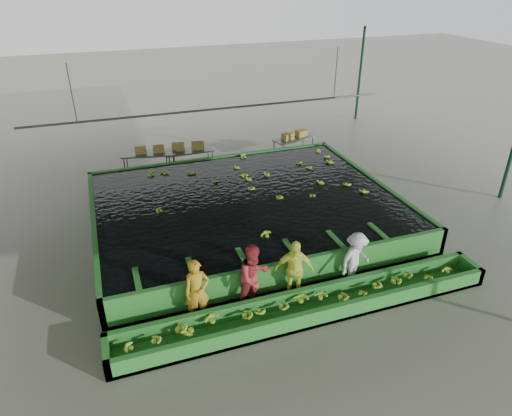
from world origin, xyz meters
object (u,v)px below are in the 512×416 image
object	(u,v)px
sorting_trough	(310,307)
worker_b	(254,277)
flotation_tank	(246,209)
packing_table_mid	(190,160)
worker_c	(294,270)
box_stack_right	(294,138)
packing_table_left	(150,164)
box_stack_left	(150,153)
worker_a	(197,291)
worker_d	(356,259)
box_stack_mid	(188,149)
packing_table_right	(293,147)

from	to	relation	value
sorting_trough	worker_b	xyz separation A→B (m)	(-1.22, 0.80, 0.67)
flotation_tank	packing_table_mid	xyz separation A→B (m)	(-0.89, 4.97, 0.01)
worker_c	box_stack_right	world-z (taller)	worker_c
packing_table_left	box_stack_left	xyz separation A→B (m)	(0.04, -0.02, 0.50)
worker_a	box_stack_right	bearing A→B (deg)	52.52
packing_table_left	worker_d	bearing A→B (deg)	-65.66
flotation_tank	worker_c	world-z (taller)	worker_c
box_stack_mid	packing_table_right	bearing A→B (deg)	-0.26
packing_table_left	packing_table_right	size ratio (longest dim) A/B	1.14
packing_table_left	box_stack_right	distance (m)	6.57
flotation_tank	worker_d	size ratio (longest dim) A/B	6.32
packing_table_right	packing_table_mid	bearing A→B (deg)	-179.18
sorting_trough	packing_table_mid	distance (m)	10.11
worker_d	packing_table_left	world-z (taller)	worker_d
sorting_trough	worker_d	bearing A→B (deg)	25.25
worker_c	packing_table_right	world-z (taller)	worker_c
packing_table_mid	box_stack_left	distance (m)	1.70
flotation_tank	worker_d	bearing A→B (deg)	-68.47
packing_table_left	packing_table_right	bearing A→B (deg)	-0.25
flotation_tank	worker_b	world-z (taller)	worker_b
flotation_tank	worker_c	bearing A→B (deg)	-91.64
worker_b	worker_c	size ratio (longest dim) A/B	1.06
packing_table_right	worker_a	bearing A→B (deg)	-125.43
worker_a	box_stack_left	size ratio (longest dim) A/B	1.45
worker_d	box_stack_left	distance (m)	10.25
box_stack_left	worker_d	bearing A→B (deg)	-65.84
worker_b	packing_table_right	distance (m)	10.70
flotation_tank	box_stack_left	size ratio (longest dim) A/B	8.48
flotation_tank	box_stack_mid	bearing A→B (deg)	100.12
packing_table_left	box_stack_mid	world-z (taller)	box_stack_mid
packing_table_right	box_stack_right	bearing A→B (deg)	40.31
flotation_tank	packing_table_right	bearing A→B (deg)	51.82
worker_b	packing_table_right	bearing A→B (deg)	44.43
packing_table_right	box_stack_mid	size ratio (longest dim) A/B	1.42
packing_table_mid	box_stack_mid	distance (m)	0.47
worker_a	worker_d	xyz separation A→B (m)	(4.38, -0.00, -0.06)
box_stack_mid	sorting_trough	bearing A→B (deg)	-84.92
flotation_tank	packing_table_mid	distance (m)	5.05
worker_d	box_stack_right	distance (m)	9.67
flotation_tank	packing_table_left	world-z (taller)	packing_table_left
worker_d	box_stack_left	xyz separation A→B (m)	(-4.20, 9.35, 0.21)
worker_a	packing_table_left	size ratio (longest dim) A/B	0.78
sorting_trough	packing_table_left	size ratio (longest dim) A/B	4.56
packing_table_right	box_stack_left	xyz separation A→B (m)	(-6.46, 0.01, 0.56)
sorting_trough	worker_b	size ratio (longest dim) A/B	5.46
worker_b	box_stack_left	distance (m)	9.44
worker_b	packing_table_right	world-z (taller)	worker_b
packing_table_left	worker_b	bearing A→B (deg)	-81.99
worker_d	box_stack_left	bearing A→B (deg)	96.26
flotation_tank	worker_a	xyz separation A→B (m)	(-2.68, -4.30, 0.40)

